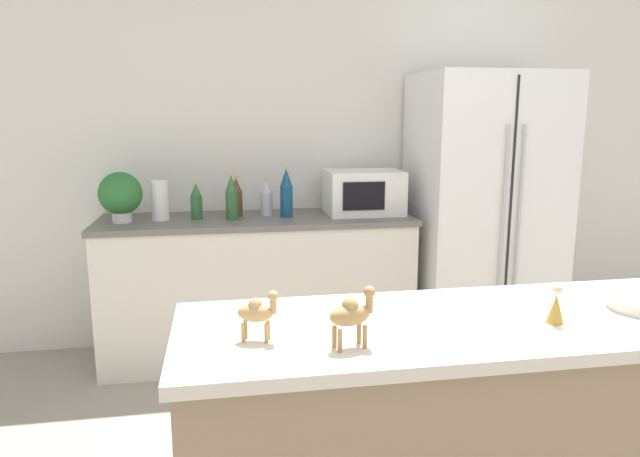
{
  "coord_description": "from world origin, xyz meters",
  "views": [
    {
      "loc": [
        -0.76,
        -1.14,
        1.53
      ],
      "look_at": [
        -0.33,
        1.35,
        1.03
      ],
      "focal_mm": 32.0,
      "sensor_mm": 36.0,
      "label": 1
    }
  ],
  "objects_px": {
    "refrigerator": "(483,214)",
    "camel_figurine_second": "(352,313)",
    "back_bottle_4": "(286,193)",
    "back_bottle_0": "(196,201)",
    "paper_towel_roll": "(160,200)",
    "back_bottle_2": "(232,198)",
    "camel_figurine": "(257,312)",
    "back_bottle_3": "(236,197)",
    "back_bottle_1": "(266,198)",
    "microwave": "(363,192)",
    "wise_man_figurine_crimson": "(556,306)",
    "potted_plant": "(120,195)"
  },
  "relations": [
    {
      "from": "paper_towel_roll",
      "to": "back_bottle_0",
      "type": "bearing_deg",
      "value": -1.44
    },
    {
      "from": "back_bottle_2",
      "to": "potted_plant",
      "type": "bearing_deg",
      "value": 179.36
    },
    {
      "from": "refrigerator",
      "to": "paper_towel_roll",
      "type": "bearing_deg",
      "value": 177.92
    },
    {
      "from": "refrigerator",
      "to": "back_bottle_3",
      "type": "height_order",
      "value": "refrigerator"
    },
    {
      "from": "back_bottle_0",
      "to": "back_bottle_3",
      "type": "xyz_separation_m",
      "value": [
        0.25,
        0.06,
        0.01
      ]
    },
    {
      "from": "potted_plant",
      "to": "camel_figurine",
      "type": "height_order",
      "value": "potted_plant"
    },
    {
      "from": "paper_towel_roll",
      "to": "back_bottle_2",
      "type": "xyz_separation_m",
      "value": [
        0.43,
        -0.05,
        0.01
      ]
    },
    {
      "from": "refrigerator",
      "to": "back_bottle_2",
      "type": "bearing_deg",
      "value": 179.15
    },
    {
      "from": "paper_towel_roll",
      "to": "back_bottle_4",
      "type": "xyz_separation_m",
      "value": [
        0.77,
        -0.01,
        0.03
      ]
    },
    {
      "from": "paper_towel_roll",
      "to": "back_bottle_3",
      "type": "xyz_separation_m",
      "value": [
        0.46,
        0.05,
        -0.0
      ]
    },
    {
      "from": "back_bottle_3",
      "to": "camel_figurine",
      "type": "xyz_separation_m",
      "value": [
        -0.01,
        -2.2,
        0.01
      ]
    },
    {
      "from": "potted_plant",
      "to": "back_bottle_3",
      "type": "bearing_deg",
      "value": 8.16
    },
    {
      "from": "paper_towel_roll",
      "to": "back_bottle_3",
      "type": "distance_m",
      "value": 0.46
    },
    {
      "from": "back_bottle_2",
      "to": "camel_figurine_second",
      "type": "relative_size",
      "value": 1.83
    },
    {
      "from": "back_bottle_3",
      "to": "back_bottle_0",
      "type": "bearing_deg",
      "value": -166.33
    },
    {
      "from": "camel_figurine",
      "to": "camel_figurine_second",
      "type": "height_order",
      "value": "camel_figurine_second"
    },
    {
      "from": "refrigerator",
      "to": "back_bottle_4",
      "type": "distance_m",
      "value": 1.3
    },
    {
      "from": "back_bottle_2",
      "to": "wise_man_figurine_crimson",
      "type": "height_order",
      "value": "back_bottle_2"
    },
    {
      "from": "paper_towel_roll",
      "to": "back_bottle_1",
      "type": "height_order",
      "value": "same"
    },
    {
      "from": "back_bottle_2",
      "to": "back_bottle_4",
      "type": "distance_m",
      "value": 0.34
    },
    {
      "from": "back_bottle_4",
      "to": "potted_plant",
      "type": "bearing_deg",
      "value": -178.19
    },
    {
      "from": "potted_plant",
      "to": "camel_figurine_second",
      "type": "height_order",
      "value": "potted_plant"
    },
    {
      "from": "back_bottle_1",
      "to": "back_bottle_2",
      "type": "relative_size",
      "value": 0.85
    },
    {
      "from": "refrigerator",
      "to": "camel_figurine_second",
      "type": "bearing_deg",
      "value": -122.73
    },
    {
      "from": "back_bottle_1",
      "to": "back_bottle_4",
      "type": "distance_m",
      "value": 0.14
    },
    {
      "from": "refrigerator",
      "to": "back_bottle_1",
      "type": "xyz_separation_m",
      "value": [
        -1.41,
        0.13,
        0.12
      ]
    },
    {
      "from": "potted_plant",
      "to": "back_bottle_1",
      "type": "relative_size",
      "value": 1.25
    },
    {
      "from": "back_bottle_4",
      "to": "back_bottle_0",
      "type": "bearing_deg",
      "value": 179.31
    },
    {
      "from": "back_bottle_4",
      "to": "wise_man_figurine_crimson",
      "type": "xyz_separation_m",
      "value": [
        0.5,
        -2.15,
        -0.05
      ]
    },
    {
      "from": "back_bottle_0",
      "to": "refrigerator",
      "type": "bearing_deg",
      "value": -2.15
    },
    {
      "from": "microwave",
      "to": "back_bottle_2",
      "type": "xyz_separation_m",
      "value": [
        -0.85,
        -0.07,
        -0.01
      ]
    },
    {
      "from": "microwave",
      "to": "back_bottle_1",
      "type": "bearing_deg",
      "value": 176.62
    },
    {
      "from": "refrigerator",
      "to": "camel_figurine_second",
      "type": "xyz_separation_m",
      "value": [
        -1.39,
        -2.16,
        0.15
      ]
    },
    {
      "from": "camel_figurine_second",
      "to": "back_bottle_3",
      "type": "bearing_deg",
      "value": 95.34
    },
    {
      "from": "camel_figurine_second",
      "to": "paper_towel_roll",
      "type": "bearing_deg",
      "value": 106.82
    },
    {
      "from": "back_bottle_1",
      "to": "back_bottle_0",
      "type": "bearing_deg",
      "value": -172.14
    },
    {
      "from": "microwave",
      "to": "camel_figurine",
      "type": "height_order",
      "value": "microwave"
    },
    {
      "from": "paper_towel_roll",
      "to": "camel_figurine",
      "type": "relative_size",
      "value": 1.8
    },
    {
      "from": "back_bottle_3",
      "to": "microwave",
      "type": "bearing_deg",
      "value": -2.58
    },
    {
      "from": "back_bottle_0",
      "to": "microwave",
      "type": "bearing_deg",
      "value": 1.25
    },
    {
      "from": "back_bottle_1",
      "to": "camel_figurine_second",
      "type": "bearing_deg",
      "value": -89.37
    },
    {
      "from": "refrigerator",
      "to": "back_bottle_0",
      "type": "relative_size",
      "value": 7.8
    },
    {
      "from": "back_bottle_2",
      "to": "back_bottle_3",
      "type": "distance_m",
      "value": 0.11
    },
    {
      "from": "potted_plant",
      "to": "paper_towel_roll",
      "type": "xyz_separation_m",
      "value": [
        0.22,
        0.04,
        -0.05
      ]
    },
    {
      "from": "microwave",
      "to": "camel_figurine_second",
      "type": "xyz_separation_m",
      "value": [
        -0.6,
        -2.25,
        0.0
      ]
    },
    {
      "from": "potted_plant",
      "to": "camel_figurine",
      "type": "relative_size",
      "value": 2.25
    },
    {
      "from": "refrigerator",
      "to": "potted_plant",
      "type": "xyz_separation_m",
      "value": [
        -2.28,
        0.03,
        0.18
      ]
    },
    {
      "from": "back_bottle_0",
      "to": "wise_man_figurine_crimson",
      "type": "relative_size",
      "value": 2.02
    },
    {
      "from": "back_bottle_1",
      "to": "back_bottle_4",
      "type": "bearing_deg",
      "value": -28.98
    },
    {
      "from": "camel_figurine",
      "to": "wise_man_figurine_crimson",
      "type": "distance_m",
      "value": 0.82
    }
  ]
}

